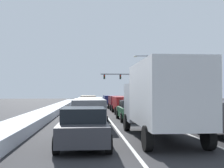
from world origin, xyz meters
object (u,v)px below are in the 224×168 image
object	(u,v)px
suv_gray_left_lane_second	(89,110)
street_lamp_right_mid	(145,75)
sedan_black_left_lane_fourth	(89,105)
suv_navy_center_lane_fifth	(111,100)
suv_white_left_lane_third	(90,105)
suv_maroon_center_lane_fourth	(118,101)
roadside_sign_right	(185,78)
suv_tan_left_lane_fifth	(88,100)
sedan_charcoal_left_lane_nearest	(84,126)
suv_gray_right_lane_second	(183,108)
sedan_green_center_lane_second	(131,110)
traffic_light_gantry	(124,81)
sedan_black_right_lane_fourth	(146,104)
sedan_tan_right_lane_fifth	(137,102)
sedan_white_right_lane_third	(159,107)
suv_red_center_lane_third	(124,103)
box_truck_center_lane_nearest	(161,97)

from	to	relation	value
suv_gray_left_lane_second	street_lamp_right_mid	distance (m)	34.49
street_lamp_right_mid	sedan_black_left_lane_fourth	bearing A→B (deg)	-117.80
suv_navy_center_lane_fifth	suv_white_left_lane_third	size ratio (longest dim) A/B	1.00
suv_maroon_center_lane_fourth	street_lamp_right_mid	size ratio (longest dim) A/B	0.55
roadside_sign_right	street_lamp_right_mid	bearing A→B (deg)	102.55
suv_navy_center_lane_fifth	suv_tan_left_lane_fifth	bearing A→B (deg)	-141.75
sedan_black_left_lane_fourth	suv_tan_left_lane_fifth	xyz separation A→B (m)	(-0.07, 7.10, 0.25)
sedan_charcoal_left_lane_nearest	suv_gray_right_lane_second	bearing A→B (deg)	49.33
sedan_green_center_lane_second	traffic_light_gantry	size ratio (longest dim) A/B	0.60
street_lamp_right_mid	sedan_black_right_lane_fourth	bearing A→B (deg)	-101.50
suv_gray_left_lane_second	suv_white_left_lane_third	world-z (taller)	same
suv_gray_right_lane_second	sedan_tan_right_lane_fifth	world-z (taller)	suv_gray_right_lane_second
suv_gray_right_lane_second	suv_maroon_center_lane_fourth	size ratio (longest dim) A/B	1.00
suv_gray_right_lane_second	suv_white_left_lane_third	world-z (taller)	same
sedan_green_center_lane_second	suv_navy_center_lane_fifth	xyz separation A→B (m)	(-0.03, 19.57, 0.25)
sedan_charcoal_left_lane_nearest	roadside_sign_right	distance (m)	29.76
sedan_tan_right_lane_fifth	sedan_white_right_lane_third	bearing A→B (deg)	-90.05
traffic_light_gantry	suv_white_left_lane_third	bearing A→B (deg)	-102.07
suv_gray_left_lane_second	sedan_black_left_lane_fourth	bearing A→B (deg)	90.05
sedan_white_right_lane_third	sedan_tan_right_lane_fifth	xyz separation A→B (m)	(0.01, 11.99, 0.00)
suv_gray_right_lane_second	suv_gray_left_lane_second	size ratio (longest dim) A/B	1.00
street_lamp_right_mid	suv_gray_left_lane_second	bearing A→B (deg)	-107.65
suv_gray_right_lane_second	sedan_white_right_lane_third	distance (m)	6.96
suv_navy_center_lane_fifth	sedan_charcoal_left_lane_nearest	distance (m)	29.50
sedan_tan_right_lane_fifth	suv_red_center_lane_third	world-z (taller)	suv_red_center_lane_third
roadside_sign_right	suv_maroon_center_lane_fourth	bearing A→B (deg)	-161.11
suv_maroon_center_lane_fourth	suv_white_left_lane_third	bearing A→B (deg)	-108.37
sedan_black_right_lane_fourth	suv_white_left_lane_third	distance (m)	10.10
sedan_white_right_lane_third	street_lamp_right_mid	distance (m)	25.19
suv_red_center_lane_third	sedan_charcoal_left_lane_nearest	bearing A→B (deg)	-102.48
suv_navy_center_lane_fifth	roadside_sign_right	world-z (taller)	roadside_sign_right
sedan_tan_right_lane_fifth	suv_tan_left_lane_fifth	distance (m)	6.69
suv_gray_right_lane_second	suv_red_center_lane_third	world-z (taller)	same
suv_red_center_lane_third	suv_white_left_lane_third	distance (m)	5.33
suv_white_left_lane_third	sedan_black_left_lane_fourth	bearing A→B (deg)	90.98
suv_navy_center_lane_fifth	sedan_charcoal_left_lane_nearest	size ratio (longest dim) A/B	1.09
suv_gray_right_lane_second	sedan_black_right_lane_fourth	size ratio (longest dim) A/B	1.09
sedan_black_right_lane_fourth	street_lamp_right_mid	distance (m)	19.77
sedan_black_left_lane_fourth	roadside_sign_right	distance (m)	15.22
sedan_charcoal_left_lane_nearest	suv_tan_left_lane_fifth	bearing A→B (deg)	89.68
sedan_tan_right_lane_fifth	roadside_sign_right	size ratio (longest dim) A/B	0.82
sedan_white_right_lane_third	roadside_sign_right	size ratio (longest dim) A/B	0.82
suv_navy_center_lane_fifth	box_truck_center_lane_nearest	bearing A→B (deg)	-89.95
suv_white_left_lane_third	sedan_black_left_lane_fourth	size ratio (longest dim) A/B	1.09
suv_white_left_lane_third	sedan_white_right_lane_third	bearing A→B (deg)	18.32
suv_navy_center_lane_fifth	suv_gray_left_lane_second	xyz separation A→B (m)	(-3.16, -22.57, 0.00)
roadside_sign_right	sedan_white_right_lane_third	bearing A→B (deg)	-120.29
sedan_white_right_lane_third	box_truck_center_lane_nearest	xyz separation A→B (m)	(-3.41, -13.68, 1.14)
suv_gray_right_lane_second	roadside_sign_right	world-z (taller)	roadside_sign_right
suv_maroon_center_lane_fourth	sedan_charcoal_left_lane_nearest	bearing A→B (deg)	-99.25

